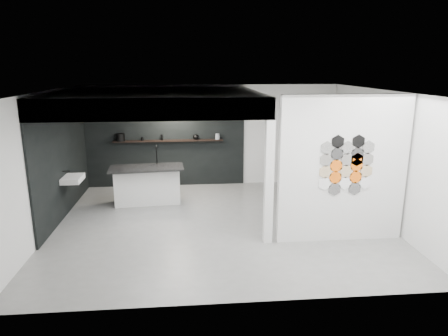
% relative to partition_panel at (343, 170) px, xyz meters
% --- Properties ---
extents(floor, '(7.00, 6.00, 0.01)m').
position_rel_partition_panel_xyz_m(floor, '(-2.23, 1.00, -1.40)').
color(floor, slate).
extents(partition_panel, '(2.45, 0.15, 2.80)m').
position_rel_partition_panel_xyz_m(partition_panel, '(0.00, 0.00, 0.00)').
color(partition_panel, silver).
rests_on(partition_panel, floor).
extents(bay_clad_back, '(4.40, 0.04, 2.35)m').
position_rel_partition_panel_xyz_m(bay_clad_back, '(-3.52, 3.97, -0.22)').
color(bay_clad_back, black).
rests_on(bay_clad_back, floor).
extents(bay_clad_left, '(0.04, 4.00, 2.35)m').
position_rel_partition_panel_xyz_m(bay_clad_left, '(-5.70, 2.00, -0.22)').
color(bay_clad_left, black).
rests_on(bay_clad_left, floor).
extents(bulkhead, '(4.40, 4.00, 0.40)m').
position_rel_partition_panel_xyz_m(bulkhead, '(-3.52, 2.00, 1.15)').
color(bulkhead, silver).
rests_on(bulkhead, corner_column).
extents(corner_column, '(0.16, 0.16, 2.35)m').
position_rel_partition_panel_xyz_m(corner_column, '(-1.41, 0.00, -0.22)').
color(corner_column, silver).
rests_on(corner_column, floor).
extents(fascia_beam, '(4.40, 0.16, 0.40)m').
position_rel_partition_panel_xyz_m(fascia_beam, '(-3.52, 0.08, 1.15)').
color(fascia_beam, silver).
rests_on(fascia_beam, corner_column).
extents(wall_basin, '(0.40, 0.60, 0.12)m').
position_rel_partition_panel_xyz_m(wall_basin, '(-5.46, 1.80, -0.55)').
color(wall_basin, silver).
rests_on(wall_basin, bay_clad_left).
extents(display_shelf, '(3.00, 0.15, 0.04)m').
position_rel_partition_panel_xyz_m(display_shelf, '(-3.43, 3.87, -0.10)').
color(display_shelf, black).
rests_on(display_shelf, bay_clad_back).
extents(kitchen_island, '(1.82, 0.93, 1.42)m').
position_rel_partition_panel_xyz_m(kitchen_island, '(-3.91, 2.48, -0.92)').
color(kitchen_island, silver).
rests_on(kitchen_island, floor).
extents(stockpot, '(0.31, 0.31, 0.20)m').
position_rel_partition_panel_xyz_m(stockpot, '(-4.72, 3.87, 0.02)').
color(stockpot, black).
rests_on(stockpot, display_shelf).
extents(kettle, '(0.23, 0.23, 0.15)m').
position_rel_partition_panel_xyz_m(kettle, '(-2.67, 3.87, -0.01)').
color(kettle, black).
rests_on(kettle, display_shelf).
extents(glass_bowl, '(0.13, 0.13, 0.09)m').
position_rel_partition_panel_xyz_m(glass_bowl, '(-2.08, 3.87, -0.04)').
color(glass_bowl, gray).
rests_on(glass_bowl, display_shelf).
extents(glass_vase, '(0.12, 0.12, 0.16)m').
position_rel_partition_panel_xyz_m(glass_vase, '(-2.08, 3.87, -0.00)').
color(glass_vase, gray).
rests_on(glass_vase, display_shelf).
extents(bottle_dark, '(0.06, 0.06, 0.16)m').
position_rel_partition_panel_xyz_m(bottle_dark, '(-3.60, 3.87, -0.00)').
color(bottle_dark, black).
rests_on(bottle_dark, display_shelf).
extents(utensil_cup, '(0.10, 0.10, 0.09)m').
position_rel_partition_panel_xyz_m(utensil_cup, '(-4.13, 3.87, -0.03)').
color(utensil_cup, black).
rests_on(utensil_cup, display_shelf).
extents(hex_tile_cluster, '(1.04, 0.02, 1.16)m').
position_rel_partition_panel_xyz_m(hex_tile_cluster, '(0.03, -0.09, 0.10)').
color(hex_tile_cluster, white).
rests_on(hex_tile_cluster, partition_panel).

